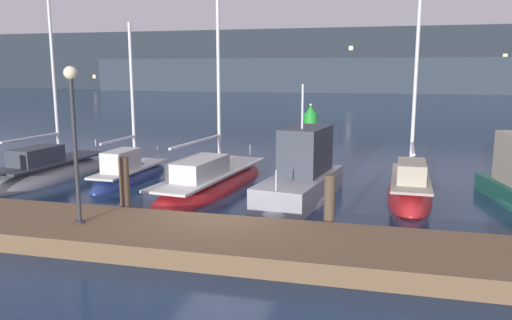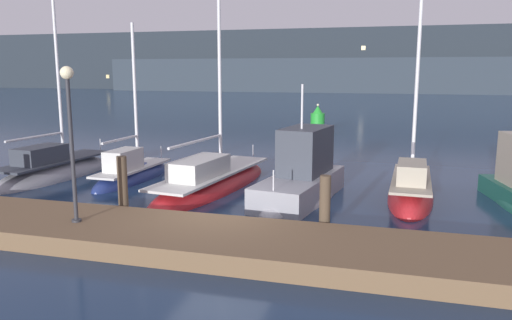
# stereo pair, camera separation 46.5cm
# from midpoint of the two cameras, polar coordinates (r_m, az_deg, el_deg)

# --- Properties ---
(ground_plane) EXTENTS (400.00, 400.00, 0.00)m
(ground_plane) POSITION_cam_midpoint_polar(r_m,az_deg,el_deg) (13.65, -4.84, -7.68)
(ground_plane) COLOR #192D4C
(dock) EXTENTS (25.46, 2.80, 0.45)m
(dock) POSITION_cam_midpoint_polar(r_m,az_deg,el_deg) (12.09, -7.45, -8.99)
(dock) COLOR brown
(dock) RESTS_ON ground
(mooring_pile_1) EXTENTS (0.28, 0.28, 1.81)m
(mooring_pile_1) POSITION_cam_midpoint_polar(r_m,az_deg,el_deg) (14.55, -15.67, -3.19)
(mooring_pile_1) COLOR #4C3D2D
(mooring_pile_1) RESTS_ON ground
(mooring_pile_2) EXTENTS (0.28, 0.28, 1.60)m
(mooring_pile_2) POSITION_cam_midpoint_polar(r_m,az_deg,el_deg) (12.79, 7.35, -5.23)
(mooring_pile_2) COLOR #4C3D2D
(mooring_pile_2) RESTS_ON ground
(sailboat_berth_1) EXTENTS (2.23, 6.28, 8.04)m
(sailboat_berth_1) POSITION_cam_midpoint_polar(r_m,az_deg,el_deg) (21.16, -22.99, -1.65)
(sailboat_berth_1) COLOR gray
(sailboat_berth_1) RESTS_ON ground
(sailboat_berth_2) EXTENTS (1.51, 5.07, 6.50)m
(sailboat_berth_2) POSITION_cam_midpoint_polar(r_m,az_deg,el_deg) (19.85, -14.91, -1.86)
(sailboat_berth_2) COLOR navy
(sailboat_berth_2) RESTS_ON ground
(sailboat_berth_3) EXTENTS (2.83, 8.13, 9.89)m
(sailboat_berth_3) POSITION_cam_midpoint_polar(r_m,az_deg,el_deg) (17.89, -5.88, -2.95)
(sailboat_berth_3) COLOR red
(sailboat_berth_3) RESTS_ON ground
(motorboat_berth_4) EXTENTS (2.65, 5.48, 4.36)m
(motorboat_berth_4) POSITION_cam_midpoint_polar(r_m,az_deg,el_deg) (16.50, 4.38, -2.99)
(motorboat_berth_4) COLOR gray
(motorboat_berth_4) RESTS_ON ground
(sailboat_berth_5) EXTENTS (1.64, 5.62, 9.18)m
(sailboat_berth_5) POSITION_cam_midpoint_polar(r_m,az_deg,el_deg) (17.36, 16.42, -3.72)
(sailboat_berth_5) COLOR red
(sailboat_berth_5) RESTS_ON ground
(channel_buoy) EXTENTS (1.39, 1.39, 2.01)m
(channel_buoy) POSITION_cam_midpoint_polar(r_m,az_deg,el_deg) (33.50, 5.84, 4.28)
(channel_buoy) COLOR green
(channel_buoy) RESTS_ON ground
(dock_lamppost) EXTENTS (0.32, 0.32, 3.84)m
(dock_lamppost) POSITION_cam_midpoint_polar(r_m,az_deg,el_deg) (12.80, -21.13, 4.35)
(dock_lamppost) COLOR #2D2D33
(dock_lamppost) RESTS_ON dock
(hillside_backdrop) EXTENTS (240.00, 23.00, 12.46)m
(hillside_backdrop) POSITION_cam_midpoint_polar(r_m,az_deg,el_deg) (107.63, 13.70, 10.76)
(hillside_backdrop) COLOR #232B33
(hillside_backdrop) RESTS_ON ground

